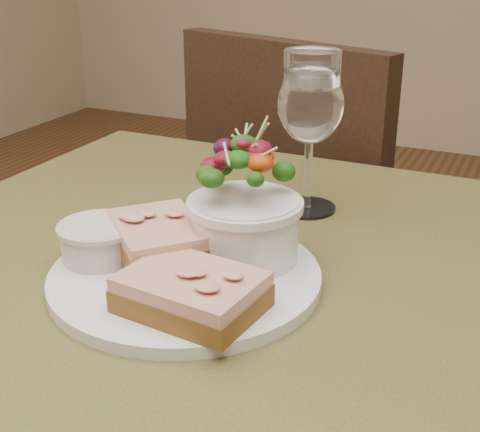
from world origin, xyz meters
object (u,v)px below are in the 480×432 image
at_px(cafe_table, 230,369).
at_px(sandwich_front, 191,292).
at_px(chair_far, 325,323).
at_px(ramekin, 99,239).
at_px(salad_bowl, 245,201).
at_px(dinner_plate, 185,276).
at_px(sandwich_back, 159,237).
at_px(wine_glass, 310,109).

xyz_separation_m(cafe_table, sandwich_front, (0.00, -0.08, 0.13)).
distance_m(chair_far, ramekin, 0.86).
bearing_deg(salad_bowl, cafe_table, -94.42).
bearing_deg(ramekin, dinner_plate, 6.53).
distance_m(sandwich_back, salad_bowl, 0.09).
relative_size(sandwich_back, wine_glass, 0.76).
bearing_deg(salad_bowl, chair_far, 99.23).
bearing_deg(cafe_table, sandwich_back, -173.99).
relative_size(chair_far, wine_glass, 5.14).
bearing_deg(sandwich_back, cafe_table, 48.65).
bearing_deg(chair_far, sandwich_front, 115.54).
distance_m(sandwich_front, salad_bowl, 0.12).
height_order(sandwich_front, ramekin, ramekin).
bearing_deg(cafe_table, sandwich_front, -88.19).
xyz_separation_m(sandwich_back, salad_bowl, (0.07, 0.04, 0.04)).
bearing_deg(sandwich_back, chair_far, 135.18).
distance_m(chair_far, wine_glass, 0.76).
relative_size(chair_far, ramekin, 12.08).
bearing_deg(ramekin, chair_far, 88.08).
height_order(sandwich_back, ramekin, sandwich_back).
relative_size(sandwich_back, salad_bowl, 1.05).
bearing_deg(ramekin, salad_bowl, 25.36).
bearing_deg(sandwich_front, wine_glass, 95.65).
bearing_deg(sandwich_back, dinner_plate, 24.07).
height_order(chair_far, salad_bowl, chair_far).
bearing_deg(dinner_plate, wine_glass, 79.17).
relative_size(dinner_plate, salad_bowl, 2.03).
bearing_deg(sandwich_front, sandwich_back, 143.24).
xyz_separation_m(cafe_table, wine_glass, (0.01, 0.20, 0.22)).
relative_size(sandwich_front, salad_bowl, 0.97).
distance_m(sandwich_back, ramekin, 0.06).
height_order(dinner_plate, sandwich_front, sandwich_front).
xyz_separation_m(sandwich_back, wine_glass, (0.08, 0.21, 0.09)).
bearing_deg(sandwich_front, cafe_table, 98.14).
xyz_separation_m(sandwich_back, ramekin, (-0.05, -0.02, -0.00)).
height_order(salad_bowl, wine_glass, wine_glass).
distance_m(dinner_plate, sandwich_front, 0.07).
relative_size(salad_bowl, wine_glass, 0.73).
bearing_deg(dinner_plate, ramekin, -173.47).
bearing_deg(cafe_table, salad_bowl, 85.58).
relative_size(dinner_plate, ramekin, 3.46).
distance_m(dinner_plate, salad_bowl, 0.09).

